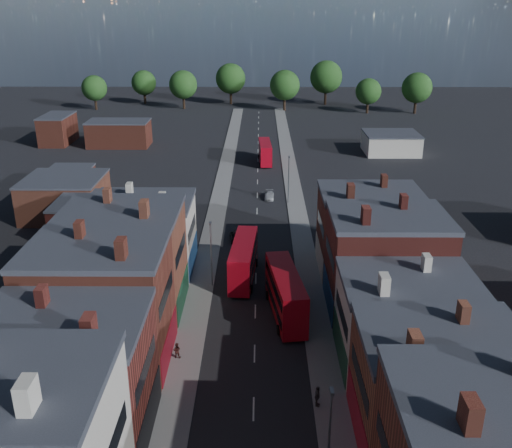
{
  "coord_description": "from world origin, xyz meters",
  "views": [
    {
      "loc": [
        0.5,
        -30.52,
        31.61
      ],
      "look_at": [
        0.0,
        34.3,
        6.26
      ],
      "focal_mm": 40.0,
      "sensor_mm": 36.0,
      "label": 1
    }
  ],
  "objects_px": {
    "bus_0": "(243,259)",
    "ped_3": "(317,396)",
    "car_2": "(237,237)",
    "ped_1": "(177,350)",
    "bus_2": "(265,152)",
    "car_3": "(269,196)",
    "bus_1": "(286,293)"
  },
  "relations": [
    {
      "from": "ped_1",
      "to": "car_3",
      "type": "bearing_deg",
      "value": -96.17
    },
    {
      "from": "bus_2",
      "to": "ped_3",
      "type": "xyz_separation_m",
      "value": [
        3.8,
        -77.41,
        -1.29
      ]
    },
    {
      "from": "ped_1",
      "to": "bus_1",
      "type": "bearing_deg",
      "value": -137.47
    },
    {
      "from": "bus_0",
      "to": "bus_2",
      "type": "relative_size",
      "value": 1.1
    },
    {
      "from": "car_2",
      "to": "bus_0",
      "type": "bearing_deg",
      "value": -91.11
    },
    {
      "from": "bus_2",
      "to": "ped_3",
      "type": "relative_size",
      "value": 5.39
    },
    {
      "from": "ped_1",
      "to": "bus_0",
      "type": "bearing_deg",
      "value": -104.1
    },
    {
      "from": "bus_2",
      "to": "car_2",
      "type": "xyz_separation_m",
      "value": [
        -4.25,
        -41.94,
        -1.8
      ]
    },
    {
      "from": "ped_3",
      "to": "bus_1",
      "type": "bearing_deg",
      "value": 24.91
    },
    {
      "from": "bus_0",
      "to": "bus_2",
      "type": "distance_m",
      "value": 53.86
    },
    {
      "from": "ped_1",
      "to": "bus_2",
      "type": "bearing_deg",
      "value": -92.05
    },
    {
      "from": "bus_0",
      "to": "car_2",
      "type": "bearing_deg",
      "value": 100.41
    },
    {
      "from": "bus_1",
      "to": "car_2",
      "type": "height_order",
      "value": "bus_1"
    },
    {
      "from": "car_3",
      "to": "ped_3",
      "type": "relative_size",
      "value": 2.01
    },
    {
      "from": "bus_1",
      "to": "ped_1",
      "type": "relative_size",
      "value": 7.59
    },
    {
      "from": "bus_0",
      "to": "car_3",
      "type": "relative_size",
      "value": 2.93
    },
    {
      "from": "ped_1",
      "to": "ped_3",
      "type": "bearing_deg",
      "value": 156.61
    },
    {
      "from": "car_3",
      "to": "ped_1",
      "type": "xyz_separation_m",
      "value": [
        -9.4,
        -47.17,
        0.34
      ]
    },
    {
      "from": "bus_0",
      "to": "ped_3",
      "type": "xyz_separation_m",
      "value": [
        6.8,
        -23.64,
        -1.51
      ]
    },
    {
      "from": "ped_3",
      "to": "car_2",
      "type": "bearing_deg",
      "value": 29.8
    },
    {
      "from": "bus_0",
      "to": "bus_1",
      "type": "relative_size",
      "value": 0.95
    },
    {
      "from": "bus_0",
      "to": "bus_1",
      "type": "xyz_separation_m",
      "value": [
        4.73,
        -8.69,
        0.12
      ]
    },
    {
      "from": "ped_1",
      "to": "ped_3",
      "type": "relative_size",
      "value": 0.82
    },
    {
      "from": "ped_1",
      "to": "ped_3",
      "type": "xyz_separation_m",
      "value": [
        12.64,
        -6.86,
        0.17
      ]
    },
    {
      "from": "car_2",
      "to": "car_3",
      "type": "distance_m",
      "value": 19.17
    },
    {
      "from": "car_2",
      "to": "car_3",
      "type": "bearing_deg",
      "value": 68.38
    },
    {
      "from": "car_2",
      "to": "car_3",
      "type": "xyz_separation_m",
      "value": [
        4.8,
        18.56,
        -0.01
      ]
    },
    {
      "from": "bus_2",
      "to": "ped_3",
      "type": "height_order",
      "value": "bus_2"
    },
    {
      "from": "car_2",
      "to": "ped_1",
      "type": "bearing_deg",
      "value": -106.24
    },
    {
      "from": "ped_1",
      "to": "ped_3",
      "type": "height_order",
      "value": "ped_3"
    },
    {
      "from": "car_3",
      "to": "bus_1",
      "type": "bearing_deg",
      "value": -86.31
    },
    {
      "from": "car_2",
      "to": "ped_1",
      "type": "distance_m",
      "value": 28.98
    }
  ]
}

